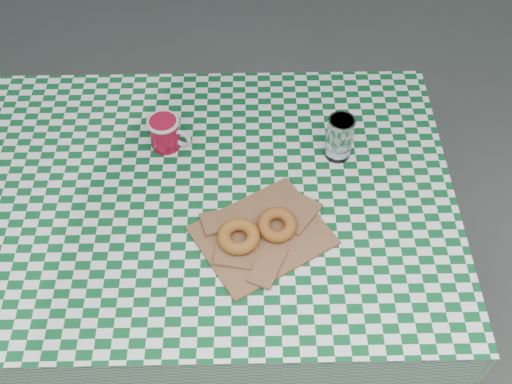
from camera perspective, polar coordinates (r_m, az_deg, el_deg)
ground at (r=2.11m, az=-4.50°, el=-15.56°), size 60.00×60.00×0.00m
table at (r=1.83m, az=-5.16°, el=-7.46°), size 1.35×0.97×0.75m
tablecloth at (r=1.52m, az=-6.17°, el=-0.19°), size 1.37×0.99×0.01m
paper_bag at (r=1.42m, az=0.61°, el=-3.96°), size 0.36×0.35×0.01m
bagel_front at (r=1.40m, az=-1.60°, el=-4.10°), size 0.10×0.10×0.03m
bagel_back at (r=1.41m, az=1.96°, el=-3.03°), size 0.10×0.10×0.03m
coffee_mug at (r=1.59m, az=-8.40°, el=5.41°), size 0.19×0.19×0.09m
drinking_glass at (r=1.56m, az=7.69°, el=4.99°), size 0.09×0.09×0.12m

